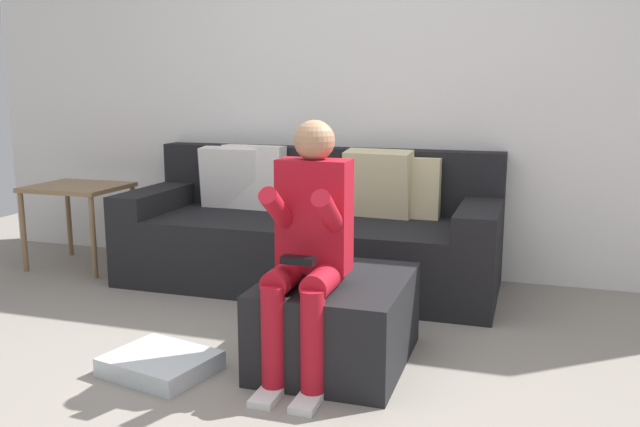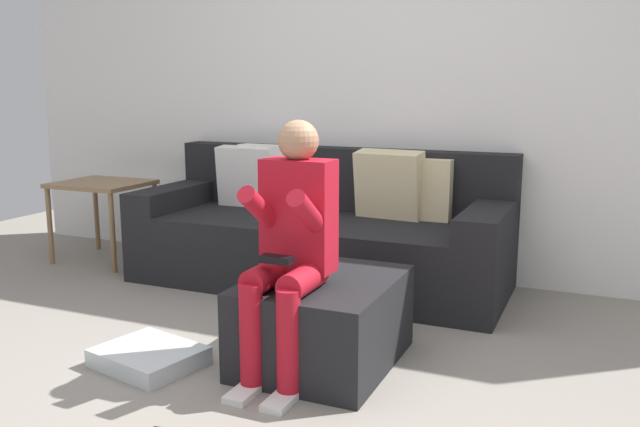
{
  "view_description": "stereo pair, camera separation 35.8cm",
  "coord_description": "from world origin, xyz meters",
  "px_view_note": "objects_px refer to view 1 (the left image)",
  "views": [
    {
      "loc": [
        1.06,
        -2.34,
        1.27
      ],
      "look_at": [
        -0.03,
        1.07,
        0.59
      ],
      "focal_mm": 37.68,
      "sensor_mm": 36.0,
      "label": 1
    },
    {
      "loc": [
        1.4,
        -2.21,
        1.27
      ],
      "look_at": [
        -0.03,
        1.07,
        0.59
      ],
      "focal_mm": 37.68,
      "sensor_mm": 36.0,
      "label": 2
    }
  ],
  "objects_px": {
    "storage_bin": "(160,363)",
    "side_table": "(78,196)",
    "ottoman": "(337,320)",
    "person_seated": "(308,241)",
    "couch_sectional": "(311,234)"
  },
  "relations": [
    {
      "from": "couch_sectional",
      "to": "person_seated",
      "type": "distance_m",
      "value": 1.49
    },
    {
      "from": "storage_bin",
      "to": "side_table",
      "type": "bearing_deg",
      "value": 136.22
    },
    {
      "from": "storage_bin",
      "to": "side_table",
      "type": "distance_m",
      "value": 2.13
    },
    {
      "from": "couch_sectional",
      "to": "ottoman",
      "type": "height_order",
      "value": "couch_sectional"
    },
    {
      "from": "ottoman",
      "to": "person_seated",
      "type": "xyz_separation_m",
      "value": [
        -0.08,
        -0.19,
        0.42
      ]
    },
    {
      "from": "person_seated",
      "to": "side_table",
      "type": "distance_m",
      "value": 2.49
    },
    {
      "from": "ottoman",
      "to": "side_table",
      "type": "xyz_separation_m",
      "value": [
        -2.22,
        1.08,
        0.3
      ]
    },
    {
      "from": "ottoman",
      "to": "side_table",
      "type": "relative_size",
      "value": 1.26
    },
    {
      "from": "person_seated",
      "to": "storage_bin",
      "type": "distance_m",
      "value": 0.88
    },
    {
      "from": "couch_sectional",
      "to": "storage_bin",
      "type": "relative_size",
      "value": 5.32
    },
    {
      "from": "couch_sectional",
      "to": "ottoman",
      "type": "distance_m",
      "value": 1.32
    },
    {
      "from": "couch_sectional",
      "to": "side_table",
      "type": "height_order",
      "value": "couch_sectional"
    },
    {
      "from": "storage_bin",
      "to": "side_table",
      "type": "xyz_separation_m",
      "value": [
        -1.5,
        1.43,
        0.46
      ]
    },
    {
      "from": "ottoman",
      "to": "side_table",
      "type": "distance_m",
      "value": 2.49
    },
    {
      "from": "ottoman",
      "to": "storage_bin",
      "type": "distance_m",
      "value": 0.82
    }
  ]
}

